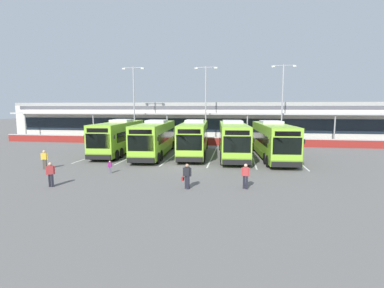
{
  "coord_description": "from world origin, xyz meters",
  "views": [
    {
      "loc": [
        4.48,
        -24.4,
        5.14
      ],
      "look_at": [
        0.27,
        3.0,
        1.6
      ],
      "focal_mm": 26.67,
      "sensor_mm": 36.0,
      "label": 1
    }
  ],
  "objects_px": {
    "pedestrian_in_dark_coat": "(51,174)",
    "lamp_post_centre": "(206,100)",
    "pedestrian_near_bin": "(44,159)",
    "pedestrian_child": "(110,167)",
    "lamp_post_east": "(282,99)",
    "coach_bus_leftmost": "(119,137)",
    "coach_bus_centre": "(194,138)",
    "pedestrian_with_handbag": "(187,176)",
    "pedestrian_approaching_bus": "(246,175)",
    "coach_bus_right_centre": "(233,140)",
    "coach_bus_rightmost": "(272,141)",
    "lamp_post_west": "(134,100)",
    "coach_bus_left_centre": "(155,139)"
  },
  "relations": [
    {
      "from": "pedestrian_in_dark_coat",
      "to": "lamp_post_centre",
      "type": "height_order",
      "value": "lamp_post_centre"
    },
    {
      "from": "pedestrian_near_bin",
      "to": "pedestrian_child",
      "type": "bearing_deg",
      "value": -5.28
    },
    {
      "from": "lamp_post_east",
      "to": "coach_bus_leftmost",
      "type": "bearing_deg",
      "value": -151.18
    },
    {
      "from": "pedestrian_child",
      "to": "pedestrian_near_bin",
      "type": "height_order",
      "value": "pedestrian_near_bin"
    },
    {
      "from": "coach_bus_centre",
      "to": "pedestrian_child",
      "type": "bearing_deg",
      "value": -117.65
    },
    {
      "from": "pedestrian_with_handbag",
      "to": "pedestrian_child",
      "type": "xyz_separation_m",
      "value": [
        -6.72,
        3.33,
        -0.32
      ]
    },
    {
      "from": "coach_bus_centre",
      "to": "pedestrian_approaching_bus",
      "type": "distance_m",
      "value": 13.79
    },
    {
      "from": "coach_bus_right_centre",
      "to": "pedestrian_in_dark_coat",
      "type": "distance_m",
      "value": 17.85
    },
    {
      "from": "coach_bus_leftmost",
      "to": "pedestrian_with_handbag",
      "type": "height_order",
      "value": "coach_bus_leftmost"
    },
    {
      "from": "pedestrian_near_bin",
      "to": "pedestrian_approaching_bus",
      "type": "bearing_deg",
      "value": -11.37
    },
    {
      "from": "coach_bus_rightmost",
      "to": "lamp_post_east",
      "type": "bearing_deg",
      "value": 77.39
    },
    {
      "from": "pedestrian_in_dark_coat",
      "to": "pedestrian_near_bin",
      "type": "bearing_deg",
      "value": 129.27
    },
    {
      "from": "coach_bus_right_centre",
      "to": "pedestrian_approaching_bus",
      "type": "bearing_deg",
      "value": -85.44
    },
    {
      "from": "lamp_post_west",
      "to": "coach_bus_leftmost",
      "type": "bearing_deg",
      "value": -79.91
    },
    {
      "from": "coach_bus_leftmost",
      "to": "pedestrian_approaching_bus",
      "type": "distance_m",
      "value": 18.7
    },
    {
      "from": "coach_bus_left_centre",
      "to": "pedestrian_with_handbag",
      "type": "distance_m",
      "value": 13.53
    },
    {
      "from": "lamp_post_east",
      "to": "lamp_post_centre",
      "type": "bearing_deg",
      "value": 178.84
    },
    {
      "from": "coach_bus_left_centre",
      "to": "coach_bus_rightmost",
      "type": "relative_size",
      "value": 1.0
    },
    {
      "from": "pedestrian_in_dark_coat",
      "to": "lamp_post_east",
      "type": "distance_m",
      "value": 31.21
    },
    {
      "from": "coach_bus_left_centre",
      "to": "pedestrian_child",
      "type": "relative_size",
      "value": 12.24
    },
    {
      "from": "coach_bus_right_centre",
      "to": "pedestrian_near_bin",
      "type": "distance_m",
      "value": 17.83
    },
    {
      "from": "coach_bus_leftmost",
      "to": "pedestrian_approaching_bus",
      "type": "bearing_deg",
      "value": -42.57
    },
    {
      "from": "coach_bus_leftmost",
      "to": "pedestrian_in_dark_coat",
      "type": "bearing_deg",
      "value": -85.13
    },
    {
      "from": "coach_bus_rightmost",
      "to": "pedestrian_in_dark_coat",
      "type": "bearing_deg",
      "value": -139.8
    },
    {
      "from": "pedestrian_near_bin",
      "to": "coach_bus_right_centre",
      "type": "bearing_deg",
      "value": 29.51
    },
    {
      "from": "lamp_post_centre",
      "to": "pedestrian_approaching_bus",
      "type": "bearing_deg",
      "value": -77.9
    },
    {
      "from": "pedestrian_in_dark_coat",
      "to": "lamp_post_west",
      "type": "height_order",
      "value": "lamp_post_west"
    },
    {
      "from": "pedestrian_in_dark_coat",
      "to": "pedestrian_near_bin",
      "type": "height_order",
      "value": "same"
    },
    {
      "from": "pedestrian_child",
      "to": "lamp_post_centre",
      "type": "xyz_separation_m",
      "value": [
        5.36,
        20.78,
        5.75
      ]
    },
    {
      "from": "pedestrian_with_handbag",
      "to": "lamp_post_east",
      "type": "relative_size",
      "value": 0.15
    },
    {
      "from": "coach_bus_left_centre",
      "to": "lamp_post_east",
      "type": "xyz_separation_m",
      "value": [
        14.94,
        11.62,
        4.5
      ]
    },
    {
      "from": "coach_bus_leftmost",
      "to": "coach_bus_right_centre",
      "type": "bearing_deg",
      "value": -2.49
    },
    {
      "from": "coach_bus_rightmost",
      "to": "lamp_post_west",
      "type": "xyz_separation_m",
      "value": [
        -18.55,
        10.68,
        4.5
      ]
    },
    {
      "from": "pedestrian_with_handbag",
      "to": "coach_bus_right_centre",
      "type": "bearing_deg",
      "value": 77.85
    },
    {
      "from": "pedestrian_child",
      "to": "lamp_post_centre",
      "type": "bearing_deg",
      "value": 75.53
    },
    {
      "from": "coach_bus_right_centre",
      "to": "pedestrian_approaching_bus",
      "type": "height_order",
      "value": "coach_bus_right_centre"
    },
    {
      "from": "pedestrian_child",
      "to": "coach_bus_rightmost",
      "type": "bearing_deg",
      "value": 33.7
    },
    {
      "from": "coach_bus_leftmost",
      "to": "lamp_post_centre",
      "type": "height_order",
      "value": "lamp_post_centre"
    },
    {
      "from": "pedestrian_in_dark_coat",
      "to": "lamp_post_east",
      "type": "bearing_deg",
      "value": 53.7
    },
    {
      "from": "coach_bus_left_centre",
      "to": "pedestrian_in_dark_coat",
      "type": "bearing_deg",
      "value": -103.91
    },
    {
      "from": "coach_bus_left_centre",
      "to": "pedestrian_in_dark_coat",
      "type": "xyz_separation_m",
      "value": [
        -3.26,
        -13.16,
        -0.91
      ]
    },
    {
      "from": "lamp_post_east",
      "to": "pedestrian_approaching_bus",
      "type": "bearing_deg",
      "value": -103.6
    },
    {
      "from": "lamp_post_west",
      "to": "lamp_post_east",
      "type": "distance_m",
      "value": 21.16
    },
    {
      "from": "lamp_post_west",
      "to": "coach_bus_centre",
      "type": "bearing_deg",
      "value": -43.1
    },
    {
      "from": "pedestrian_in_dark_coat",
      "to": "pedestrian_approaching_bus",
      "type": "height_order",
      "value": "same"
    },
    {
      "from": "coach_bus_left_centre",
      "to": "lamp_post_west",
      "type": "distance_m",
      "value": 13.17
    },
    {
      "from": "pedestrian_with_handbag",
      "to": "pedestrian_child",
      "type": "height_order",
      "value": "pedestrian_with_handbag"
    },
    {
      "from": "coach_bus_leftmost",
      "to": "coach_bus_rightmost",
      "type": "relative_size",
      "value": 1.0
    },
    {
      "from": "coach_bus_right_centre",
      "to": "pedestrian_in_dark_coat",
      "type": "bearing_deg",
      "value": -130.57
    },
    {
      "from": "coach_bus_left_centre",
      "to": "coach_bus_leftmost",
      "type": "bearing_deg",
      "value": 168.07
    }
  ]
}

